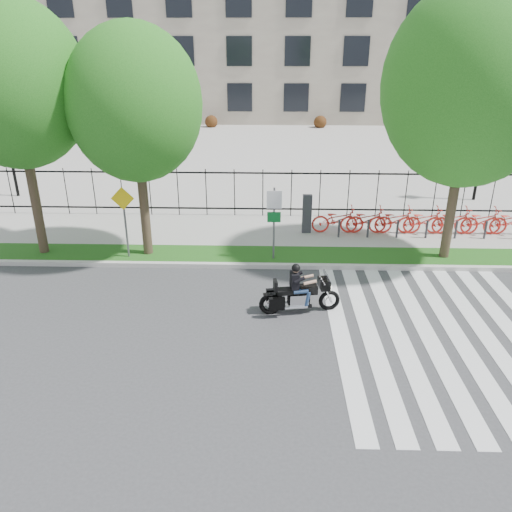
{
  "coord_description": "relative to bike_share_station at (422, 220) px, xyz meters",
  "views": [
    {
      "loc": [
        0.32,
        -11.19,
        7.0
      ],
      "look_at": [
        -0.1,
        3.0,
        0.9
      ],
      "focal_mm": 35.0,
      "sensor_mm": 36.0,
      "label": 1
    }
  ],
  "objects": [
    {
      "name": "ground",
      "position": [
        -6.19,
        -7.2,
        -0.68
      ],
      "size": [
        120.0,
        120.0,
        0.0
      ],
      "primitive_type": "plane",
      "color": "#39393C",
      "rests_on": "ground"
    },
    {
      "name": "office_building",
      "position": [
        -6.19,
        37.72,
        9.29
      ],
      "size": [
        60.0,
        21.9,
        20.15
      ],
      "color": "gray",
      "rests_on": "ground"
    },
    {
      "name": "plaza",
      "position": [
        -6.19,
        17.8,
        -0.63
      ],
      "size": [
        80.0,
        34.0,
        0.1
      ],
      "primitive_type": "cube",
      "color": "#B0ACA5",
      "rests_on": "ground"
    },
    {
      "name": "crosswalk_stripes",
      "position": [
        -1.36,
        -7.2,
        -0.67
      ],
      "size": [
        5.7,
        8.0,
        0.01
      ],
      "primitive_type": null,
      "color": "silver",
      "rests_on": "ground"
    },
    {
      "name": "grass_verge",
      "position": [
        -6.19,
        -2.25,
        -0.6
      ],
      "size": [
        60.0,
        1.5,
        0.15
      ],
      "primitive_type": "cube",
      "color": "#164812",
      "rests_on": "ground"
    },
    {
      "name": "lamp_post_left",
      "position": [
        -18.19,
        4.8,
        2.53
      ],
      "size": [
        1.06,
        0.7,
        4.25
      ],
      "color": "black",
      "rests_on": "ground"
    },
    {
      "name": "street_tree_0",
      "position": [
        -13.88,
        -2.25,
        5.1
      ],
      "size": [
        4.58,
        4.58,
        8.27
      ],
      "color": "#392A1F",
      "rests_on": "grass_verge"
    },
    {
      "name": "bike_share_station",
      "position": [
        0.0,
        0.0,
        0.0
      ],
      "size": [
        8.98,
        0.89,
        1.5
      ],
      "color": "#2D2D33",
      "rests_on": "sidewalk"
    },
    {
      "name": "street_tree_2",
      "position": [
        0.2,
        -2.25,
        5.1
      ],
      "size": [
        5.4,
        5.4,
        8.75
      ],
      "color": "#392A1F",
      "rests_on": "grass_verge"
    },
    {
      "name": "street_tree_1",
      "position": [
        -10.16,
        -2.25,
        4.52
      ],
      "size": [
        4.28,
        4.28,
        7.53
      ],
      "color": "#392A1F",
      "rests_on": "grass_verge"
    },
    {
      "name": "iron_fence",
      "position": [
        -6.19,
        2.0,
        0.47
      ],
      "size": [
        30.0,
        0.06,
        2.0
      ],
      "primitive_type": null,
      "color": "black",
      "rests_on": "sidewalk"
    },
    {
      "name": "motorcycle_rider",
      "position": [
        -5.02,
        -6.03,
        -0.09
      ],
      "size": [
        2.3,
        0.84,
        1.78
      ],
      "color": "black",
      "rests_on": "ground"
    },
    {
      "name": "curb",
      "position": [
        -6.19,
        -3.1,
        -0.6
      ],
      "size": [
        60.0,
        0.2,
        0.15
      ],
      "primitive_type": "cube",
      "color": "beige",
      "rests_on": "ground"
    },
    {
      "name": "sidewalk",
      "position": [
        -6.19,
        0.25,
        -0.6
      ],
      "size": [
        60.0,
        3.5,
        0.15
      ],
      "primitive_type": "cube",
      "color": "#B0ACA5",
      "rests_on": "ground"
    },
    {
      "name": "sign_pole_regulatory",
      "position": [
        -5.74,
        -2.62,
        1.06
      ],
      "size": [
        0.5,
        0.09,
        2.5
      ],
      "color": "#59595B",
      "rests_on": "grass_verge"
    },
    {
      "name": "sign_pole_warning",
      "position": [
        -10.76,
        -2.62,
        1.06
      ],
      "size": [
        0.78,
        0.09,
        2.49
      ],
      "color": "#59595B",
      "rests_on": "grass_verge"
    },
    {
      "name": "lamp_post_right",
      "position": [
        3.81,
        4.8,
        2.53
      ],
      "size": [
        1.06,
        0.7,
        4.25
      ],
      "color": "black",
      "rests_on": "ground"
    }
  ]
}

